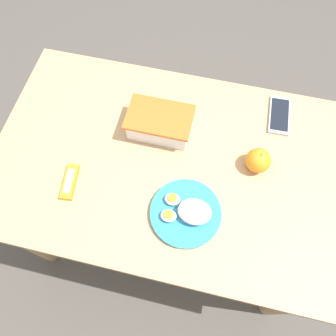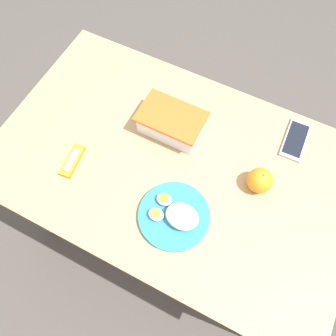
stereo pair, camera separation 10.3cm
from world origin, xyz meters
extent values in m
plane|color=#4C4742|center=(0.00, 0.00, 0.00)|extent=(10.00, 10.00, 0.00)
cube|color=tan|center=(0.00, 0.00, 0.69)|extent=(1.19, 0.74, 0.03)
cylinder|color=#A07D56|center=(-0.53, -0.31, 0.34)|extent=(0.06, 0.06, 0.67)
cylinder|color=#A07D56|center=(0.53, -0.31, 0.34)|extent=(0.06, 0.06, 0.67)
cylinder|color=#A07D56|center=(-0.53, 0.31, 0.34)|extent=(0.06, 0.06, 0.67)
cylinder|color=#A07D56|center=(0.53, 0.31, 0.34)|extent=(0.06, 0.06, 0.67)
cube|color=white|center=(-0.06, 0.11, 0.74)|extent=(0.20, 0.12, 0.07)
cube|color=#CCBC84|center=(-0.06, 0.11, 0.73)|extent=(0.18, 0.11, 0.05)
cube|color=orange|center=(-0.06, 0.11, 0.78)|extent=(0.21, 0.14, 0.01)
ellipsoid|color=tan|center=(-0.12, 0.10, 0.75)|extent=(0.06, 0.05, 0.02)
ellipsoid|color=tan|center=(-0.01, 0.10, 0.75)|extent=(0.05, 0.05, 0.02)
sphere|color=orange|center=(0.27, 0.05, 0.74)|extent=(0.08, 0.08, 0.08)
cylinder|color=#4C662D|center=(0.27, 0.05, 0.78)|extent=(0.01, 0.01, 0.00)
cylinder|color=teal|center=(0.08, -0.16, 0.71)|extent=(0.22, 0.22, 0.02)
ellipsoid|color=white|center=(0.11, -0.16, 0.74)|extent=(0.10, 0.08, 0.05)
ellipsoid|color=white|center=(0.04, -0.19, 0.73)|extent=(0.05, 0.04, 0.03)
cylinder|color=#F4A823|center=(0.04, -0.19, 0.75)|extent=(0.03, 0.03, 0.01)
ellipsoid|color=white|center=(0.04, -0.14, 0.73)|extent=(0.05, 0.04, 0.03)
cylinder|color=#F4A823|center=(0.04, -0.14, 0.75)|extent=(0.03, 0.03, 0.01)
cube|color=orange|center=(-0.30, -0.15, 0.71)|extent=(0.05, 0.12, 0.02)
cube|color=white|center=(-0.30, -0.15, 0.72)|extent=(0.03, 0.08, 0.00)
cube|color=#ADADB2|center=(0.33, 0.26, 0.71)|extent=(0.08, 0.16, 0.01)
cube|color=black|center=(0.33, 0.26, 0.71)|extent=(0.06, 0.13, 0.00)
camera|label=1|loc=(0.10, -0.46, 1.67)|focal=35.00mm
camera|label=2|loc=(0.19, -0.42, 1.67)|focal=35.00mm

